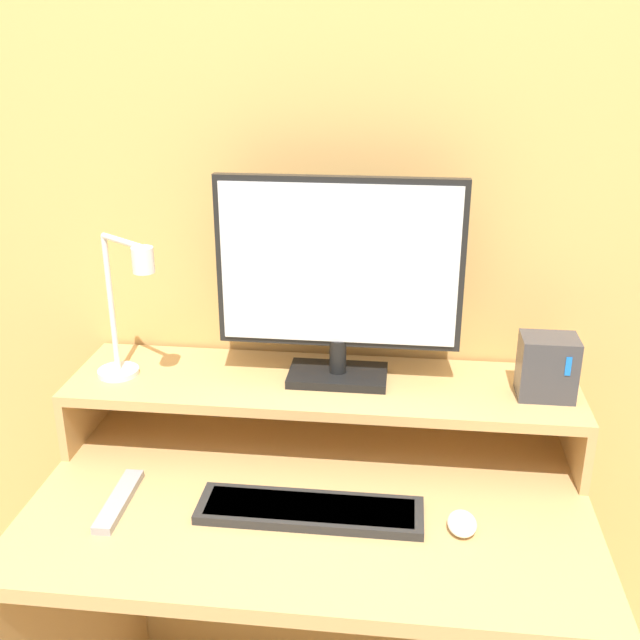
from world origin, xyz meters
The scene contains 9 objects.
wall_back centered at (0.00, 0.69, 1.25)m, with size 6.00×0.05×2.50m.
desk centered at (0.00, 0.33, 0.54)m, with size 1.08×0.66×0.78m.
monitor_shelf centered at (0.00, 0.52, 0.91)m, with size 1.08×0.28×0.15m.
monitor centered at (0.03, 0.53, 1.16)m, with size 0.50×0.12×0.43m.
desk_lamp centered at (-0.40, 0.47, 1.09)m, with size 0.17×0.14×0.32m.
router_dock centered at (0.46, 0.50, 1.00)m, with size 0.11×0.09×0.13m.
keyboard centered at (0.01, 0.26, 0.79)m, with size 0.42×0.11×0.02m.
mouse centered at (0.29, 0.24, 0.79)m, with size 0.05×0.08×0.03m.
remote_control centered at (-0.36, 0.25, 0.79)m, with size 0.04×0.19×0.02m.
Camera 1 is at (0.16, -0.91, 1.63)m, focal length 42.00 mm.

